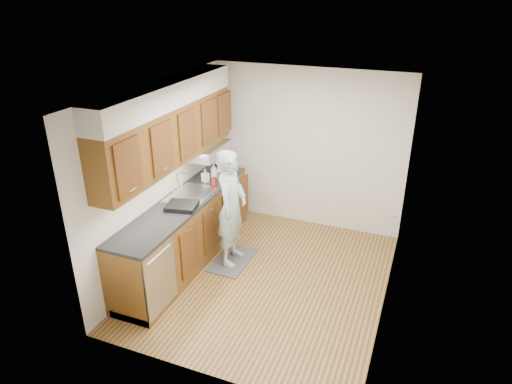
% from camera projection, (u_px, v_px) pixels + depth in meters
% --- Properties ---
extents(floor, '(3.50, 3.50, 0.00)m').
position_uv_depth(floor, '(267.00, 279.00, 6.05)').
color(floor, '#A5753E').
rests_on(floor, ground).
extents(ceiling, '(3.50, 3.50, 0.00)m').
position_uv_depth(ceiling, '(270.00, 91.00, 5.02)').
color(ceiling, white).
rests_on(ceiling, wall_left).
extents(wall_left, '(0.02, 3.50, 2.50)m').
position_uv_depth(wall_left, '(162.00, 176.00, 6.04)').
color(wall_left, silver).
rests_on(wall_left, floor).
extents(wall_right, '(0.02, 3.50, 2.50)m').
position_uv_depth(wall_right, '(396.00, 214.00, 5.03)').
color(wall_right, silver).
rests_on(wall_right, floor).
extents(wall_back, '(3.00, 0.02, 2.50)m').
position_uv_depth(wall_back, '(308.00, 149.00, 7.02)').
color(wall_back, silver).
rests_on(wall_back, floor).
extents(counter, '(0.64, 2.80, 1.30)m').
position_uv_depth(counter, '(186.00, 230.00, 6.25)').
color(counter, brown).
rests_on(counter, floor).
extents(upper_cabinets, '(0.47, 2.80, 1.21)m').
position_uv_depth(upper_cabinets, '(171.00, 125.00, 5.73)').
color(upper_cabinets, brown).
rests_on(upper_cabinets, wall_left).
extents(closet_door, '(0.02, 1.22, 2.05)m').
position_uv_depth(closet_door, '(395.00, 220.00, 5.38)').
color(closet_door, silver).
rests_on(closet_door, wall_right).
extents(floor_mat, '(0.50, 0.82, 0.02)m').
position_uv_depth(floor_mat, '(233.00, 260.00, 6.46)').
color(floor_mat, '#5F5F61').
rests_on(floor_mat, floor).
extents(person, '(0.49, 0.69, 1.85)m').
position_uv_depth(person, '(231.00, 201.00, 6.07)').
color(person, '#A5C4C8').
rests_on(person, floor_mat).
extents(soap_bottle_a, '(0.13, 0.13, 0.25)m').
position_uv_depth(soap_bottle_a, '(214.00, 171.00, 6.69)').
color(soap_bottle_a, white).
rests_on(soap_bottle_a, counter).
extents(soap_bottle_b, '(0.11, 0.11, 0.19)m').
position_uv_depth(soap_bottle_b, '(205.00, 175.00, 6.62)').
color(soap_bottle_b, white).
rests_on(soap_bottle_b, counter).
extents(soap_bottle_c, '(0.16, 0.16, 0.15)m').
position_uv_depth(soap_bottle_c, '(219.00, 171.00, 6.84)').
color(soap_bottle_c, white).
rests_on(soap_bottle_c, counter).
extents(soda_can, '(0.08, 0.08, 0.13)m').
position_uv_depth(soda_can, '(214.00, 182.00, 6.48)').
color(soda_can, '#9E2E1B').
rests_on(soda_can, counter).
extents(steel_can, '(0.07, 0.07, 0.11)m').
position_uv_depth(steel_can, '(219.00, 176.00, 6.70)').
color(steel_can, '#A5A5AA').
rests_on(steel_can, counter).
extents(dish_rack, '(0.44, 0.39, 0.06)m').
position_uv_depth(dish_rack, '(182.00, 206.00, 5.86)').
color(dish_rack, black).
rests_on(dish_rack, counter).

